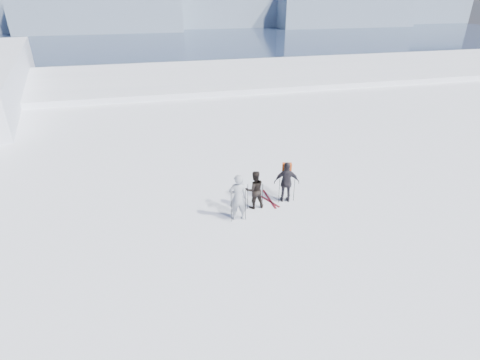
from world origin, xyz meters
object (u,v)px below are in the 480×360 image
(skis_loose, at_px, (268,199))
(skier_pack, at_px, (287,182))
(skier_dark, at_px, (255,190))
(skier_grey, at_px, (238,197))

(skis_loose, bearing_deg, skier_pack, -24.61)
(skier_dark, xyz_separation_m, skis_loose, (0.76, 0.48, -0.82))
(skier_grey, xyz_separation_m, skis_loose, (1.65, 1.21, -0.97))
(skier_grey, height_order, skier_pack, skier_grey)
(skier_dark, bearing_deg, skier_grey, 39.05)
(skier_pack, bearing_deg, skier_dark, 22.03)
(skis_loose, bearing_deg, skier_dark, -147.50)
(skier_dark, relative_size, skier_pack, 0.91)
(skier_pack, relative_size, skis_loose, 1.08)
(skier_dark, xyz_separation_m, skier_pack, (1.47, 0.15, 0.08))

